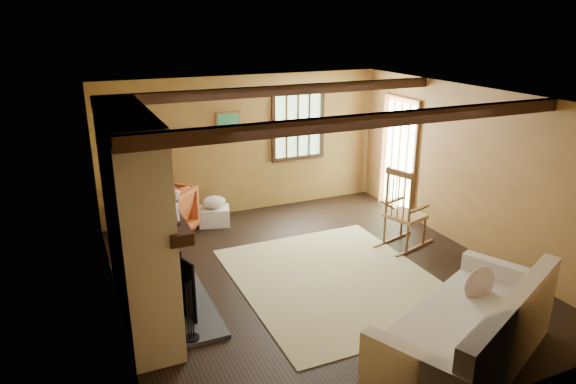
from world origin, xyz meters
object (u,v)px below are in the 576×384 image
fireplace (138,226)px  rocking_chair (404,214)px  laundry_basket (214,216)px  sofa (471,336)px  armchair (161,213)px

fireplace → rocking_chair: fireplace is taller
rocking_chair → laundry_basket: size_ratio=2.47×
fireplace → sofa: bearing=-38.9°
fireplace → laundry_basket: size_ratio=4.80×
rocking_chair → sofa: size_ratio=0.50×
sofa → laundry_basket: (-1.31, 4.57, -0.18)m
laundry_basket → fireplace: bearing=-122.9°
fireplace → sofa: (2.81, -2.26, -0.78)m
armchair → rocking_chair: bearing=103.9°
sofa → laundry_basket: sofa is taller
laundry_basket → armchair: size_ratio=0.57×
fireplace → sofa: size_ratio=0.97×
sofa → laundry_basket: bearing=81.5°
rocking_chair → armchair: rocking_chair is taller
rocking_chair → armchair: 3.74m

